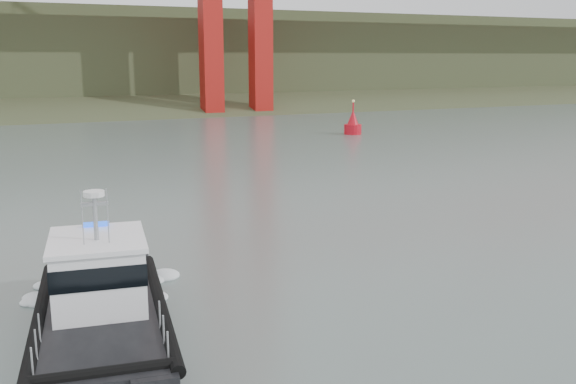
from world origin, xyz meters
The scene contains 4 objects.
ground centered at (0.00, 0.00, 0.00)m, with size 400.00×400.00×0.00m, color #556561.
headlands centered at (0.00, 125.50, 7.05)m, with size 500.00×105.36×27.12m.
patrol_boat centered at (-8.46, -0.43, 1.23)m, with size 4.86×10.48×4.91m.
nav_buoy centered at (25.72, 44.70, 1.11)m, with size 2.02×2.02×4.20m.
Camera 1 is at (-10.61, -20.35, 8.75)m, focal length 40.00 mm.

